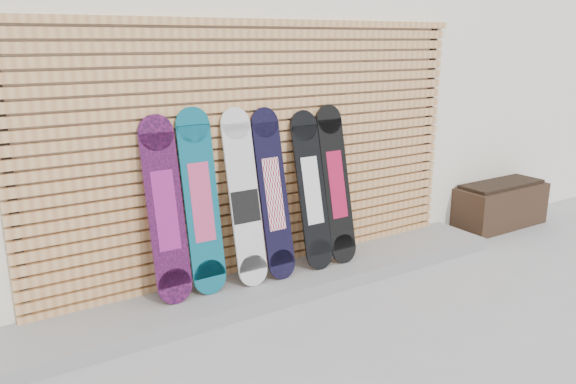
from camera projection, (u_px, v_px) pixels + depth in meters
name	position (u px, v px, depth m)	size (l,w,h in m)	color
ground	(343.00, 314.00, 4.50)	(80.00, 80.00, 0.00)	#99999C
building	(208.00, 66.00, 7.13)	(12.00, 5.00, 3.60)	white
concrete_step	(282.00, 281.00, 4.96)	(4.60, 0.70, 0.12)	gray
slat_wall	(264.00, 149.00, 4.89)	(4.26, 0.08, 2.29)	tan
planter_box	(500.00, 204.00, 6.57)	(1.16, 0.49, 0.52)	black
snowboard_0	(165.00, 211.00, 4.34)	(0.28, 0.30, 1.47)	black
snowboard_1	(201.00, 202.00, 4.49)	(0.29, 0.29, 1.50)	#0B566C
snowboard_2	(244.00, 199.00, 4.67)	(0.27, 0.34, 1.48)	silver
snowboard_3	(273.00, 194.00, 4.81)	(0.26, 0.35, 1.46)	black
snowboard_4	(312.00, 190.00, 5.02)	(0.28, 0.35, 1.41)	black
snowboard_5	(336.00, 184.00, 5.16)	(0.27, 0.35, 1.44)	black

